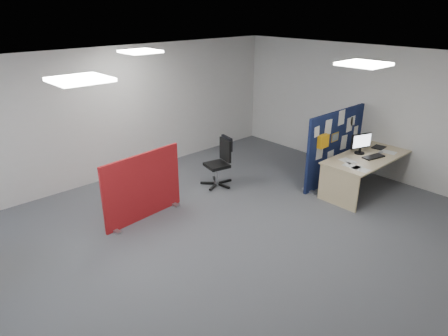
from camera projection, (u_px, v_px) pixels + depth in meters
floor at (213, 248)px, 6.09m from camera, size 9.00×9.00×0.00m
ceiling at (210, 68)px, 5.06m from camera, size 9.00×7.00×0.02m
wall_back at (97, 118)px, 7.96m from camera, size 9.00×0.02×2.70m
wall_right at (374, 112)px, 8.37m from camera, size 0.02×7.00×2.70m
ceiling_lights at (198, 63)px, 5.73m from camera, size 4.10×4.10×0.04m
navy_divider at (334, 147)px, 8.09m from camera, size 1.84×0.30×1.52m
main_desk at (365, 163)px, 7.81m from camera, size 1.98×0.88×0.73m
monitor_main at (361, 143)px, 7.75m from camera, size 0.45×0.19×0.41m
keyboard at (373, 157)px, 7.64m from camera, size 0.48×0.27×0.02m
mouse at (381, 152)px, 7.86m from camera, size 0.10×0.07×0.03m
paper_tray at (379, 147)px, 8.15m from camera, size 0.30×0.25×0.01m
red_divider at (143, 187)px, 6.76m from camera, size 1.56×0.30×1.17m
office_chair at (221, 159)px, 8.05m from camera, size 0.65×0.64×0.99m
desk_papers at (363, 162)px, 7.43m from camera, size 1.44×0.70×0.00m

